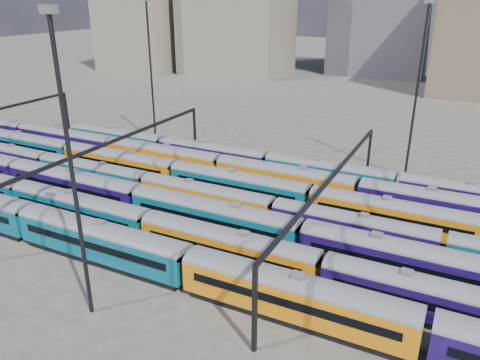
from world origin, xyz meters
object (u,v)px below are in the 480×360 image
at_px(rake_2, 138,197).
at_px(mast_2, 71,164).
at_px(rake_1, 322,268).
at_px(rake_0, 295,293).

relative_size(rake_2, mast_2, 4.98).
height_order(rake_1, rake_2, rake_2).
distance_m(rake_1, rake_2, 25.63).
xyz_separation_m(rake_1, rake_2, (-25.14, 5.00, 0.18)).
bearing_deg(mast_2, rake_2, 114.76).
height_order(rake_0, rake_1, rake_0).
distance_m(rake_0, rake_2, 26.26).
bearing_deg(rake_2, rake_1, -11.25).
xyz_separation_m(rake_0, rake_1, (0.85, 5.00, -0.16)).
xyz_separation_m(rake_2, mast_2, (7.84, -17.00, 11.22)).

